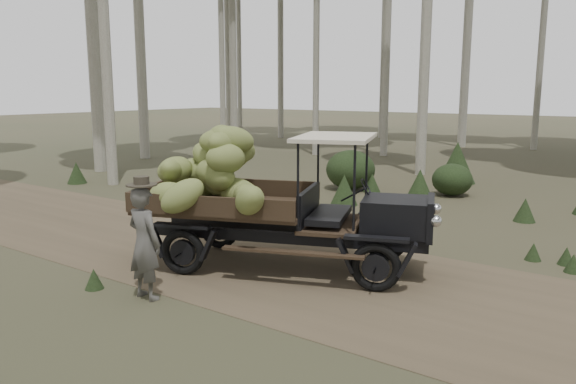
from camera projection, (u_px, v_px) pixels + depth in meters
name	position (u px, v px, depth m)	size (l,w,h in m)	color
ground	(388.00, 291.00, 7.98)	(120.00, 120.00, 0.00)	#473D2B
dirt_track	(388.00, 290.00, 7.98)	(70.00, 4.00, 0.01)	brown
banana_truck	(246.00, 183.00, 8.95)	(4.85, 3.22, 2.32)	black
farmer	(144.00, 242.00, 7.56)	(0.58, 0.43, 1.69)	#504E49
undergrowth	(351.00, 275.00, 6.98)	(21.74, 20.71, 1.30)	#233319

